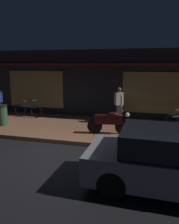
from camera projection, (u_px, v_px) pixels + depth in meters
The scene contains 8 objects.
ground_plane at pixel (54, 155), 7.13m from camera, with size 60.00×60.00×0.00m, color black.
sidewalk_slab at pixel (81, 128), 9.95m from camera, with size 18.00×4.00×0.15m, color brown.
storefront_building at pixel (98, 83), 12.78m from camera, with size 18.00×3.30×3.60m.
motorcycle at pixel (110, 121), 8.77m from camera, with size 1.70×0.59×0.97m.
bicycle_parked at pixel (28, 110), 11.58m from camera, with size 1.66×0.42×0.91m.
person_bystander at pixel (119, 104), 10.36m from camera, with size 0.44×0.56×1.67m.
trash_bin at pixel (2, 115), 10.01m from camera, with size 0.48×0.48×0.93m.
parked_car_near at pixel (174, 161), 5.09m from camera, with size 4.14×1.86×1.42m.
Camera 1 is at (2.79, -6.17, 2.88)m, focal length 35.54 mm.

